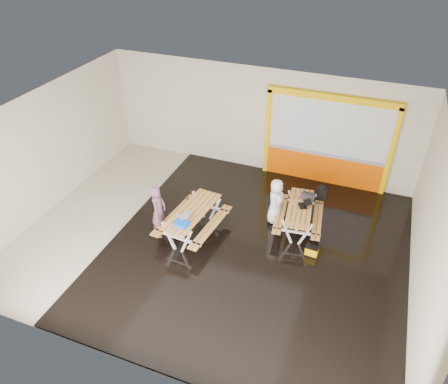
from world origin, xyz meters
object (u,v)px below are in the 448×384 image
at_px(person_right, 276,201).
at_px(dark_case, 282,223).
at_px(picnic_table_right, 299,212).
at_px(laptop_left, 182,217).
at_px(picnic_table_left, 192,216).
at_px(backpack, 321,193).
at_px(toolbox, 308,196).
at_px(laptop_right, 304,204).
at_px(fluke_bag, 312,251).
at_px(person_left, 159,211).
at_px(blue_pouch, 181,224).

distance_m(person_right, dark_case, 0.70).
distance_m(picnic_table_right, laptop_left, 3.21).
xyz_separation_m(picnic_table_left, backpack, (3.01, 2.25, 0.05)).
height_order(laptop_left, toolbox, laptop_left).
bearing_deg(backpack, dark_case, -128.09).
xyz_separation_m(laptop_right, toolbox, (0.02, 0.37, 0.04)).
relative_size(person_right, laptop_right, 3.06).
height_order(picnic_table_right, dark_case, picnic_table_right).
xyz_separation_m(picnic_table_right, fluke_bag, (0.59, -0.99, -0.38)).
relative_size(picnic_table_left, fluke_bag, 6.22).
relative_size(toolbox, fluke_bag, 1.10).
relative_size(person_left, toolbox, 3.95).
distance_m(person_left, laptop_right, 3.91).
bearing_deg(person_right, toolbox, -63.20).
bearing_deg(picnic_table_left, backpack, 36.82).
xyz_separation_m(picnic_table_left, blue_pouch, (-0.00, -0.64, 0.24)).
distance_m(blue_pouch, toolbox, 3.62).
bearing_deg(laptop_right, toolbox, 87.45).
relative_size(person_left, dark_case, 3.97).
xyz_separation_m(laptop_left, blue_pouch, (0.10, -0.23, -0.00)).
height_order(person_left, person_right, person_left).
distance_m(person_right, laptop_left, 2.65).
bearing_deg(picnic_table_right, person_left, -153.99).
distance_m(blue_pouch, dark_case, 2.96).
distance_m(picnic_table_right, backpack, 1.06).
height_order(toolbox, dark_case, toolbox).
height_order(picnic_table_left, dark_case, picnic_table_left).
relative_size(picnic_table_right, backpack, 4.22).
xyz_separation_m(laptop_right, dark_case, (-0.51, -0.18, -0.66)).
xyz_separation_m(person_left, dark_case, (2.98, 1.58, -0.72)).
xyz_separation_m(picnic_table_left, picnic_table_right, (2.60, 1.28, -0.06)).
bearing_deg(blue_pouch, picnic_table_right, 36.44).
xyz_separation_m(laptop_right, backpack, (0.31, 0.87, -0.12)).
xyz_separation_m(picnic_table_right, blue_pouch, (-2.61, -1.92, 0.30)).
height_order(person_right, toolbox, person_right).
bearing_deg(fluke_bag, dark_case, 137.48).
height_order(person_right, laptop_right, person_right).
height_order(person_left, toolbox, person_left).
bearing_deg(laptop_left, fluke_bag, 12.09).
relative_size(picnic_table_right, laptop_right, 4.55).
bearing_deg(dark_case, person_right, 163.59).
height_order(picnic_table_left, laptop_left, laptop_left).
bearing_deg(picnic_table_left, blue_pouch, -90.26).
bearing_deg(laptop_left, picnic_table_right, 32.10).
bearing_deg(dark_case, fluke_bag, -42.52).
height_order(laptop_right, blue_pouch, blue_pouch).
bearing_deg(person_left, dark_case, -70.83).
bearing_deg(backpack, laptop_right, -109.61).
xyz_separation_m(toolbox, backpack, (0.29, 0.50, -0.15)).
distance_m(laptop_right, toolbox, 0.37).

